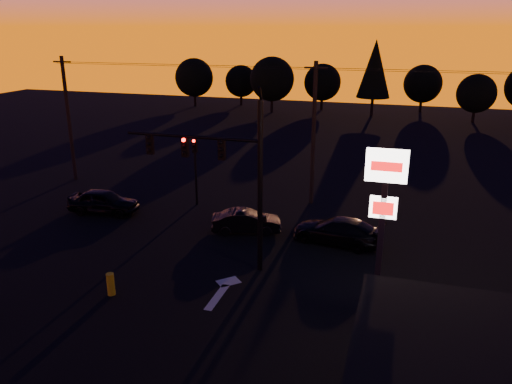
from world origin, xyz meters
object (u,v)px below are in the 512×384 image
at_px(bollard, 111,284).
at_px(car_left, 104,201).
at_px(traffic_signal_mast, 226,166).
at_px(car_mid, 246,221).
at_px(car_right, 337,231).
at_px(secondary_signal, 195,162).
at_px(pylon_sign, 384,199).

distance_m(bollard, car_left, 10.42).
bearing_deg(traffic_signal_mast, car_mid, 95.86).
height_order(car_mid, car_right, car_right).
bearing_deg(bollard, secondary_signal, 95.30).
relative_size(traffic_signal_mast, car_mid, 2.24).
xyz_separation_m(car_left, car_right, (14.41, -0.28, -0.05)).
distance_m(pylon_sign, car_right, 8.25).
relative_size(pylon_sign, bollard, 6.81).
relative_size(bollard, car_right, 0.21).
height_order(traffic_signal_mast, pylon_sign, traffic_signal_mast).
height_order(pylon_sign, car_right, pylon_sign).
height_order(pylon_sign, car_left, pylon_sign).
bearing_deg(bollard, car_right, 44.33).
bearing_deg(car_left, bollard, -150.97).
bearing_deg(traffic_signal_mast, bollard, -132.85).
bearing_deg(pylon_sign, secondary_signal, 140.23).
bearing_deg(car_right, pylon_sign, 30.26).
height_order(pylon_sign, car_mid, pylon_sign).
distance_m(traffic_signal_mast, pylon_sign, 7.52).
distance_m(traffic_signal_mast, car_right, 7.54).
bearing_deg(car_mid, car_left, 70.47).
height_order(traffic_signal_mast, bollard, traffic_signal_mast).
bearing_deg(bollard, car_mid, 67.63).
height_order(bollard, car_right, car_right).
distance_m(secondary_signal, car_left, 6.13).
height_order(secondary_signal, car_mid, secondary_signal).
xyz_separation_m(pylon_sign, car_mid, (-7.52, 6.63, -4.28)).
xyz_separation_m(secondary_signal, bollard, (1.08, -11.62, -2.36)).
height_order(secondary_signal, car_left, secondary_signal).
bearing_deg(traffic_signal_mast, pylon_sign, -19.36).
height_order(bollard, car_mid, car_mid).
xyz_separation_m(traffic_signal_mast, car_mid, (-0.42, 4.14, -4.31)).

